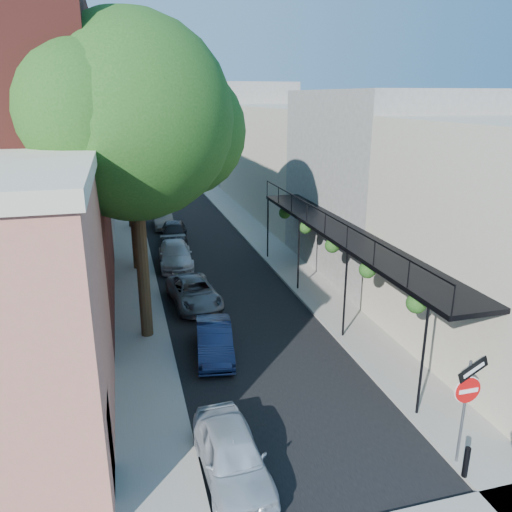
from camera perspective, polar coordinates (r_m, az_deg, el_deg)
road_surface at (r=38.77m, az=-8.45°, el=4.66°), size 6.00×64.00×0.01m
sidewalk_left at (r=38.51m, az=-14.38°, el=4.29°), size 2.00×64.00×0.12m
sidewalk_right at (r=39.40m, az=-2.65°, el=5.13°), size 2.00×64.00×0.12m
buildings_left at (r=36.83m, az=-23.31°, el=10.53°), size 10.10×59.10×12.00m
buildings_right at (r=39.56m, az=4.64°, el=11.55°), size 9.80×55.00×10.00m
sign_post at (r=13.14m, az=23.00°, el=-14.34°), size 0.89×0.17×2.99m
bollard at (r=13.60m, az=22.89°, el=-20.88°), size 0.14×0.14×0.80m
oak_near at (r=17.83m, az=-12.58°, el=14.72°), size 7.48×6.80×11.42m
oak_mid at (r=25.82m, az=-13.58°, el=13.67°), size 6.60×6.00×10.20m
oak_far at (r=34.81m, az=-14.23°, el=16.57°), size 7.70×7.00×11.90m
parked_car_a at (r=12.73m, az=-2.77°, el=-21.73°), size 1.57×3.65×1.23m
parked_car_b at (r=17.73m, az=-4.76°, el=-9.59°), size 1.65×3.59×1.14m
parked_car_c at (r=21.93m, az=-7.11°, el=-4.15°), size 2.24×4.21×1.13m
parked_car_d at (r=27.09m, az=-9.19°, el=0.18°), size 1.90×4.27×1.22m
parked_car_e at (r=31.26m, az=-9.35°, el=2.67°), size 1.96×4.05×1.33m
parked_car_f at (r=35.18m, az=-10.61°, el=4.18°), size 1.27×3.61×1.19m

